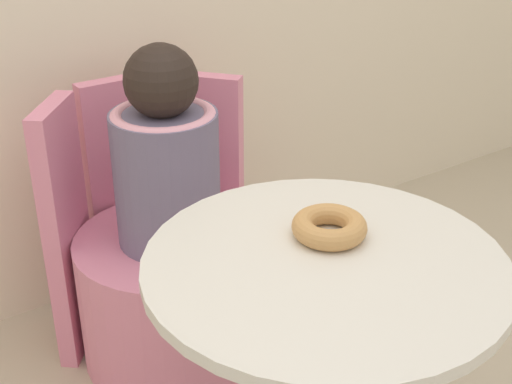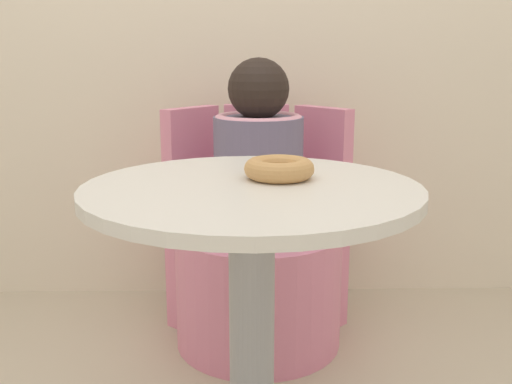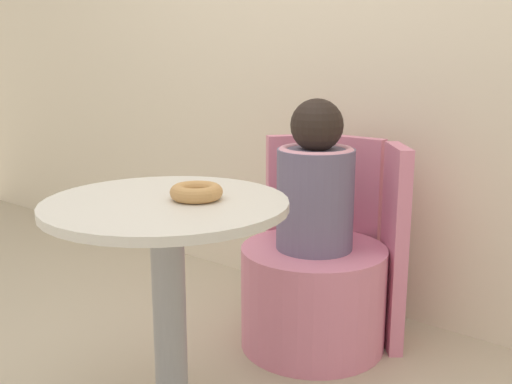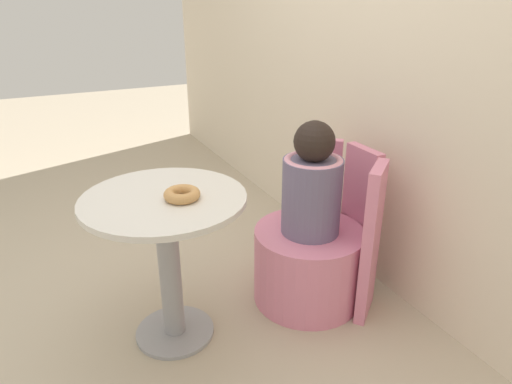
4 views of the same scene
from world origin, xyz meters
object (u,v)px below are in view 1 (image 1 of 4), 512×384
Objects in this scene: child_figure at (166,158)px; donut at (329,227)px; round_table at (321,342)px; tub_chair at (174,296)px.

child_figure reaches higher than donut.
round_table is 0.22m from donut.
donut reaches higher than round_table.
round_table is at bearing -92.59° from child_figure.
donut is (0.03, -0.62, 0.51)m from tub_chair.
round_table is 4.74× the size of donut.
round_table is 1.28× the size of tub_chair.
round_table is at bearing -133.57° from donut.
donut is at bearing 46.43° from round_table.
child_figure is (0.00, 0.00, 0.43)m from tub_chair.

